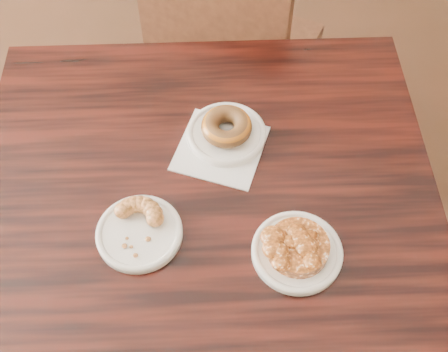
# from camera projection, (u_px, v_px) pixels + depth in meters

# --- Properties ---
(floor) EXTENTS (5.00, 5.00, 0.00)m
(floor) POSITION_uv_depth(u_px,v_px,m) (138.00, 272.00, 1.76)
(floor) COLOR black
(floor) RESTS_ON ground
(cafe_table) EXTENTS (0.99, 0.99, 0.75)m
(cafe_table) POSITION_uv_depth(u_px,v_px,m) (210.00, 287.00, 1.34)
(cafe_table) COLOR black
(cafe_table) RESTS_ON floor
(chair_far) EXTENTS (0.55, 0.55, 0.90)m
(chair_far) POSITION_uv_depth(u_px,v_px,m) (239.00, 52.00, 1.68)
(chair_far) COLOR black
(chair_far) RESTS_ON floor
(napkin) EXTENTS (0.19, 0.19, 0.00)m
(napkin) POSITION_uv_depth(u_px,v_px,m) (220.00, 148.00, 1.10)
(napkin) COLOR white
(napkin) RESTS_ON cafe_table
(plate_donut) EXTENTS (0.16, 0.16, 0.01)m
(plate_donut) POSITION_uv_depth(u_px,v_px,m) (227.00, 134.00, 1.11)
(plate_donut) COLOR white
(plate_donut) RESTS_ON napkin
(plate_cruller) EXTENTS (0.15, 0.15, 0.01)m
(plate_cruller) POSITION_uv_depth(u_px,v_px,m) (139.00, 233.00, 0.99)
(plate_cruller) COLOR white
(plate_cruller) RESTS_ON cafe_table
(plate_fritter) EXTENTS (0.16, 0.16, 0.01)m
(plate_fritter) POSITION_uv_depth(u_px,v_px,m) (297.00, 252.00, 0.97)
(plate_fritter) COLOR white
(plate_fritter) RESTS_ON cafe_table
(glazed_donut) EXTENTS (0.10, 0.10, 0.04)m
(glazed_donut) POSITION_uv_depth(u_px,v_px,m) (227.00, 126.00, 1.09)
(glazed_donut) COLOR #955315
(glazed_donut) RESTS_ON plate_donut
(apple_fritter) EXTENTS (0.14, 0.14, 0.03)m
(apple_fritter) POSITION_uv_depth(u_px,v_px,m) (298.00, 246.00, 0.95)
(apple_fritter) COLOR #471E07
(apple_fritter) RESTS_ON plate_fritter
(cruller_fragment) EXTENTS (0.11, 0.11, 0.03)m
(cruller_fragment) POSITION_uv_depth(u_px,v_px,m) (138.00, 228.00, 0.97)
(cruller_fragment) COLOR brown
(cruller_fragment) RESTS_ON plate_cruller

